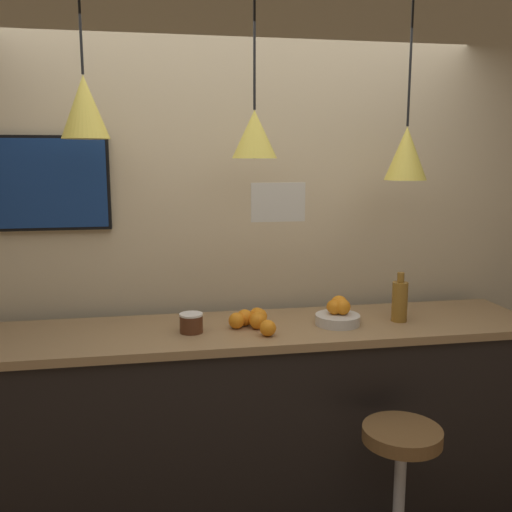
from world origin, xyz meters
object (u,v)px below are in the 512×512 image
bar_stool (400,486)px  juice_bottle (400,301)px  fruit_bowl (338,313)px  mounted_tv (37,183)px  spread_jar (191,323)px

bar_stool → juice_bottle: juice_bottle is taller
bar_stool → fruit_bowl: 0.83m
mounted_tv → spread_jar: bearing=-28.7°
juice_bottle → mounted_tv: 1.91m
bar_stool → spread_jar: bearing=149.3°
fruit_bowl → mounted_tv: size_ratio=0.31×
spread_jar → mounted_tv: size_ratio=0.16×
fruit_bowl → spread_jar: (-0.72, -0.01, -0.01)m
bar_stool → spread_jar: spread_jar is taller
fruit_bowl → mounted_tv: 1.63m
juice_bottle → spread_jar: (-1.04, 0.00, -0.06)m
bar_stool → mounted_tv: bearing=150.2°
juice_bottle → mounted_tv: bearing=167.3°
spread_jar → bar_stool: bearing=-30.7°
bar_stool → spread_jar: size_ratio=6.85×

